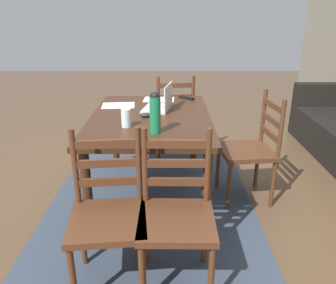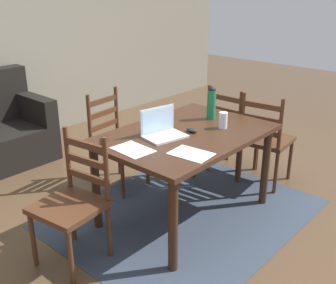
# 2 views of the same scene
# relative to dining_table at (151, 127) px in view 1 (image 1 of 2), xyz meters

# --- Properties ---
(ground_plane) EXTENTS (14.00, 14.00, 0.00)m
(ground_plane) POSITION_rel_dining_table_xyz_m (0.00, 0.00, -0.67)
(ground_plane) COLOR brown
(area_rug) EXTENTS (2.15, 1.77, 0.01)m
(area_rug) POSITION_rel_dining_table_xyz_m (0.00, 0.00, -0.67)
(area_rug) COLOR #333D4C
(area_rug) RESTS_ON ground
(dining_table) EXTENTS (1.43, 0.99, 0.77)m
(dining_table) POSITION_rel_dining_table_xyz_m (0.00, 0.00, 0.00)
(dining_table) COLOR #382114
(dining_table) RESTS_ON ground
(chair_right_far) EXTENTS (0.44, 0.44, 0.95)m
(chair_right_far) POSITION_rel_dining_table_xyz_m (1.00, 0.20, -0.21)
(chair_right_far) COLOR #4C2B19
(chair_right_far) RESTS_ON ground
(chair_far_head) EXTENTS (0.49, 0.49, 0.95)m
(chair_far_head) POSITION_rel_dining_table_xyz_m (-0.00, 0.87, -0.21)
(chair_far_head) COLOR #4C2B19
(chair_far_head) RESTS_ON ground
(chair_right_near) EXTENTS (0.48, 0.48, 0.95)m
(chair_right_near) POSITION_rel_dining_table_xyz_m (1.00, -0.20, -0.21)
(chair_right_near) COLOR #4C2B19
(chair_right_near) RESTS_ON ground
(chair_left_far) EXTENTS (0.50, 0.50, 0.95)m
(chair_left_far) POSITION_rel_dining_table_xyz_m (-1.00, 0.20, -0.21)
(chair_left_far) COLOR #4C2B19
(chair_left_far) RESTS_ON ground
(laptop) EXTENTS (0.36, 0.28, 0.23)m
(laptop) POSITION_rel_dining_table_xyz_m (-0.19, 0.09, 0.16)
(laptop) COLOR silver
(laptop) RESTS_ON dining_table
(water_bottle) EXTENTS (0.08, 0.08, 0.30)m
(water_bottle) POSITION_rel_dining_table_xyz_m (0.42, 0.06, 0.25)
(water_bottle) COLOR #197247
(water_bottle) RESTS_ON dining_table
(drinking_glass) EXTENTS (0.07, 0.07, 0.14)m
(drinking_glass) POSITION_rel_dining_table_xyz_m (0.29, -0.17, 0.17)
(drinking_glass) COLOR silver
(drinking_glass) RESTS_ON dining_table
(computer_mouse) EXTENTS (0.07, 0.10, 0.03)m
(computer_mouse) POSITION_rel_dining_table_xyz_m (0.04, -0.03, 0.11)
(computer_mouse) COLOR black
(computer_mouse) RESTS_ON dining_table
(tv_remote) EXTENTS (0.14, 0.16, 0.02)m
(tv_remote) POSITION_rel_dining_table_xyz_m (-0.59, 0.33, 0.11)
(tv_remote) COLOR black
(tv_remote) RESTS_ON dining_table
(paper_stack_left) EXTENTS (0.23, 0.31, 0.00)m
(paper_stack_left) POSITION_rel_dining_table_xyz_m (-0.55, 0.05, 0.10)
(paper_stack_left) COLOR white
(paper_stack_left) RESTS_ON dining_table
(paper_stack_right) EXTENTS (0.24, 0.32, 0.00)m
(paper_stack_right) POSITION_rel_dining_table_xyz_m (-0.32, -0.31, 0.10)
(paper_stack_right) COLOR white
(paper_stack_right) RESTS_ON dining_table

